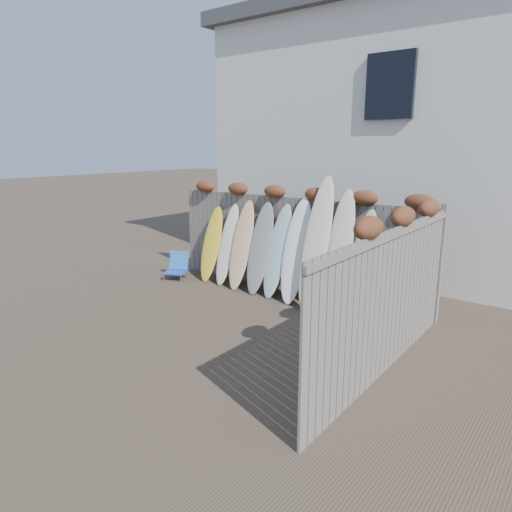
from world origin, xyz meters
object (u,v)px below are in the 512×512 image
Objects in this scene: beach_chair at (177,266)px; surfboard_0 at (212,244)px; lattice_panel at (411,296)px; wooden_crate at (368,327)px.

surfboard_0 reaches higher than beach_chair.
beach_chair is 1.00m from surfboard_0.
lattice_panel is 4.94m from surfboard_0.
wooden_crate is 0.36× the size of surfboard_0.
lattice_panel is (5.59, -0.42, 0.54)m from beach_chair.
lattice_panel is at bearing -4.27° from beach_chair.
surfboard_0 is (-4.38, 1.19, 0.53)m from wooden_crate.
surfboard_0 is at bearing 29.46° from beach_chair.
wooden_crate is at bearing -144.11° from lattice_panel.
beach_chair is 0.37× the size of surfboard_0.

